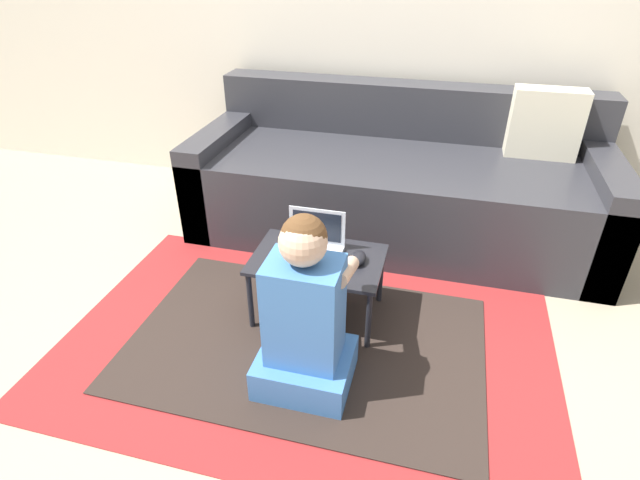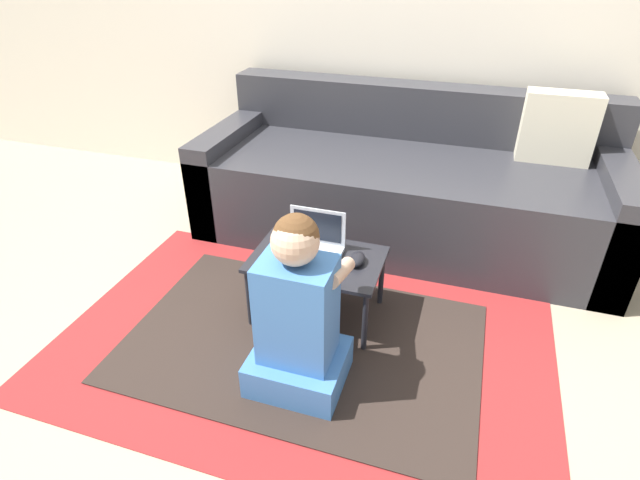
{
  "view_description": "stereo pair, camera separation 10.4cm",
  "coord_description": "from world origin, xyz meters",
  "px_view_note": "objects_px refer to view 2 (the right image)",
  "views": [
    {
      "loc": [
        0.47,
        -1.5,
        1.48
      ],
      "look_at": [
        0.0,
        0.28,
        0.37
      ],
      "focal_mm": 28.0,
      "sensor_mm": 36.0,
      "label": 1
    },
    {
      "loc": [
        0.57,
        -1.47,
        1.48
      ],
      "look_at": [
        0.0,
        0.28,
        0.37
      ],
      "focal_mm": 28.0,
      "sensor_mm": 36.0,
      "label": 2
    }
  ],
  "objects_px": {
    "computer_mouse": "(357,259)",
    "person_seated": "(298,318)",
    "couch": "(406,185)",
    "laptop": "(313,247)",
    "laptop_desk": "(317,264)"
  },
  "relations": [
    {
      "from": "computer_mouse",
      "to": "person_seated",
      "type": "height_order",
      "value": "person_seated"
    },
    {
      "from": "couch",
      "to": "person_seated",
      "type": "bearing_deg",
      "value": -97.7
    },
    {
      "from": "couch",
      "to": "laptop",
      "type": "xyz_separation_m",
      "value": [
        -0.26,
        -0.88,
        0.06
      ]
    },
    {
      "from": "laptop_desk",
      "to": "laptop",
      "type": "height_order",
      "value": "laptop"
    },
    {
      "from": "laptop",
      "to": "person_seated",
      "type": "bearing_deg",
      "value": -78.69
    },
    {
      "from": "couch",
      "to": "computer_mouse",
      "type": "bearing_deg",
      "value": -93.96
    },
    {
      "from": "couch",
      "to": "computer_mouse",
      "type": "distance_m",
      "value": 0.9
    },
    {
      "from": "laptop",
      "to": "computer_mouse",
      "type": "distance_m",
      "value": 0.2
    },
    {
      "from": "couch",
      "to": "laptop_desk",
      "type": "height_order",
      "value": "couch"
    },
    {
      "from": "laptop",
      "to": "person_seated",
      "type": "height_order",
      "value": "person_seated"
    },
    {
      "from": "person_seated",
      "to": "laptop",
      "type": "bearing_deg",
      "value": 101.31
    },
    {
      "from": "laptop_desk",
      "to": "couch",
      "type": "bearing_deg",
      "value": 75.41
    },
    {
      "from": "laptop_desk",
      "to": "laptop",
      "type": "xyz_separation_m",
      "value": [
        -0.03,
        0.03,
        0.07
      ]
    },
    {
      "from": "laptop",
      "to": "laptop_desk",
      "type": "bearing_deg",
      "value": -46.46
    },
    {
      "from": "laptop",
      "to": "computer_mouse",
      "type": "bearing_deg",
      "value": -4.96
    }
  ]
}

